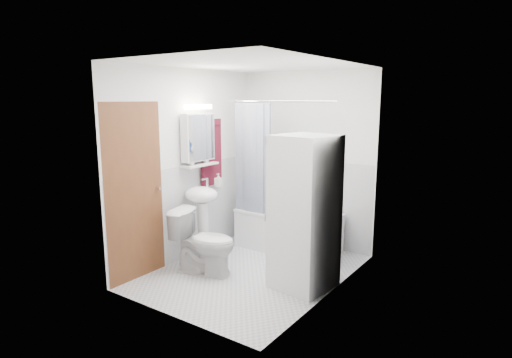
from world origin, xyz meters
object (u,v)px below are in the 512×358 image
Objects in this scene: sink at (202,206)px; bathtub at (288,229)px; washer_dryer at (304,213)px; toilet at (204,242)px.

bathtub is at bearing 53.47° from sink.
washer_dryer is 1.26m from toilet.
toilet is (-1.13, -0.34, -0.46)m from washer_dryer.
toilet is (0.30, -0.31, -0.33)m from sink.
washer_dryer reaches higher than toilet.
bathtub is 1.25m from sink.
bathtub is 1.32× the size of sink.
sink is 0.55m from toilet.
sink is 1.44m from washer_dryer.
washer_dryer is at bearing -87.66° from toilet.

